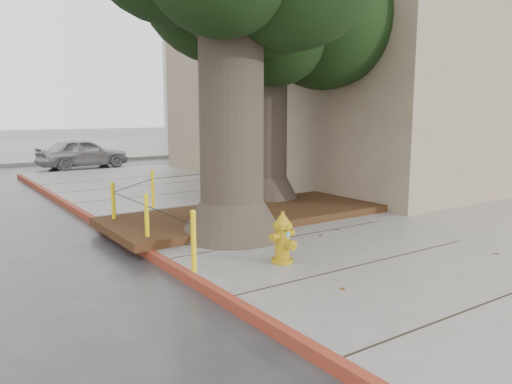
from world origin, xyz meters
The scene contains 13 objects.
ground centered at (0.00, 0.00, 0.00)m, with size 140.00×140.00×0.00m, color #28282B.
sidewalk_main centered at (6.00, 2.50, 0.07)m, with size 16.00×26.00×0.15m, color slate.
sidewalk_far centered at (6.00, 30.00, 0.07)m, with size 16.00×20.00×0.15m, color slate.
curb_red centered at (-2.00, 2.50, 0.07)m, with size 0.14×26.00×0.16m, color maroon.
planter_bed centered at (0.90, 3.90, 0.23)m, with size 6.40×2.60×0.16m, color black.
building_corner centered at (10.00, 8.50, 5.00)m, with size 12.00×13.00×10.00m, color gray.
building_side_white centered at (16.00, 26.00, 4.50)m, with size 10.00×10.00×9.00m, color silver.
building_side_grey centered at (22.00, 32.00, 6.00)m, with size 12.00×14.00×12.00m, color slate.
tree_far centered at (2.64, 5.32, 5.02)m, with size 4.50×3.80×7.17m.
bollard_ring centered at (-0.87, 4.38, 0.66)m, with size 3.79×5.39×0.95m.
fire_hydrant centered at (-0.54, 0.79, 0.55)m, with size 0.44×0.41×0.83m.
car_silver centered at (1.04, 17.71, 0.67)m, with size 1.59×3.94×1.34m, color #B1B1B6.
car_red centered at (11.96, 19.90, 0.63)m, with size 1.33×3.81×1.25m, color maroon.
Camera 1 is at (-5.20, -5.27, 2.52)m, focal length 35.00 mm.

